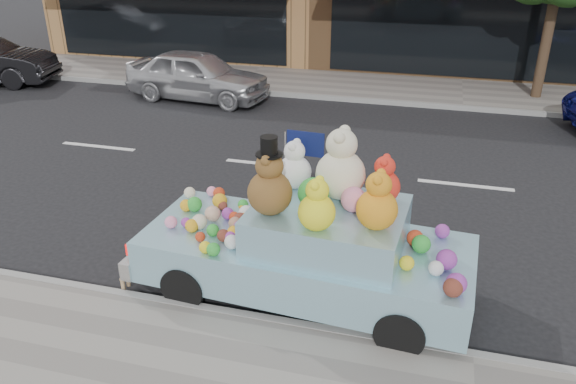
% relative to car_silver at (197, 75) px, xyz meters
% --- Properties ---
extents(ground, '(120.00, 120.00, 0.00)m').
position_rel_car_silver_xyz_m(ground, '(7.31, -4.12, -0.70)').
color(ground, black).
rests_on(ground, ground).
extents(far_sidewalk, '(60.00, 3.00, 0.12)m').
position_rel_car_silver_xyz_m(far_sidewalk, '(7.31, 2.38, -0.64)').
color(far_sidewalk, gray).
rests_on(far_sidewalk, ground).
extents(near_kerb, '(60.00, 0.12, 0.13)m').
position_rel_car_silver_xyz_m(near_kerb, '(7.31, -9.12, -0.63)').
color(near_kerb, gray).
rests_on(near_kerb, ground).
extents(far_kerb, '(60.00, 0.12, 0.13)m').
position_rel_car_silver_xyz_m(far_kerb, '(7.31, 0.88, -0.63)').
color(far_kerb, gray).
rests_on(far_kerb, ground).
extents(car_silver, '(4.25, 2.09, 1.39)m').
position_rel_car_silver_xyz_m(car_silver, '(0.00, 0.00, 0.00)').
color(car_silver, silver).
rests_on(car_silver, ground).
extents(art_car, '(4.59, 2.03, 2.35)m').
position_rel_car_silver_xyz_m(art_car, '(5.18, -8.32, 0.13)').
color(art_car, black).
rests_on(art_car, ground).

